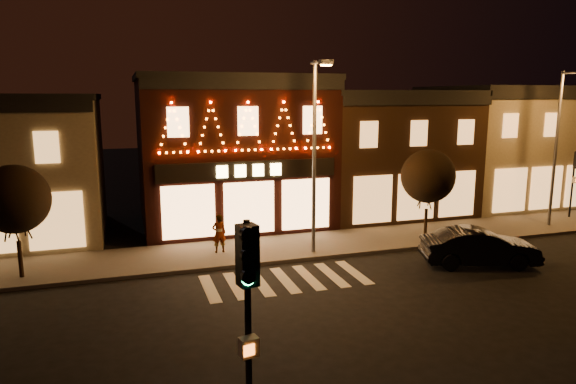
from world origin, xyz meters
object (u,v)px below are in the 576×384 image
dark_sedan (480,247)px  traffic_signal_near (248,299)px  streetlamp_mid (316,143)px  pedestrian (219,233)px

dark_sedan → traffic_signal_near: bearing=144.0°
streetlamp_mid → dark_sedan: (6.32, -3.31, -4.36)m
traffic_signal_near → streetlamp_mid: bearing=52.6°
pedestrian → streetlamp_mid: bearing=157.3°
dark_sedan → pedestrian: bearing=82.6°
pedestrian → traffic_signal_near: bearing=79.3°
streetlamp_mid → traffic_signal_near: bearing=-121.6°
streetlamp_mid → pedestrian: (-4.10, 1.49, -4.12)m
traffic_signal_near → streetlamp_mid: streetlamp_mid is taller
dark_sedan → pedestrian: pedestrian is taller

